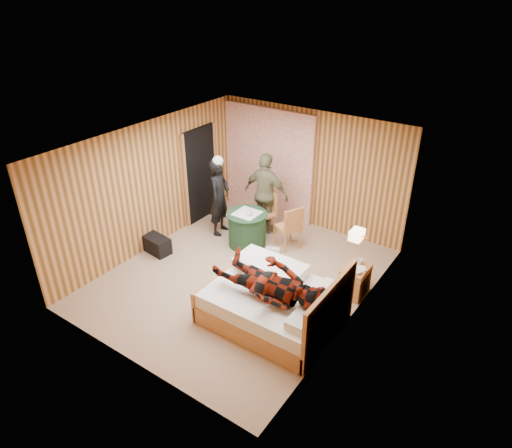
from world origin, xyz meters
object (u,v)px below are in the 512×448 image
Objects in this scene: wall_lamp at (357,235)px; chair_far at (266,209)px; bed at (275,303)px; round_table at (247,229)px; duffel_bag at (156,244)px; chair_near at (291,225)px; nightstand at (355,280)px; man_on_bed at (269,276)px; man_at_table at (266,194)px; woman_standing at (219,197)px.

wall_lamp is 2.82m from chair_far.
wall_lamp is at bearing 52.58° from bed.
round_table is 1.37× the size of duffel_bag.
round_table is 0.86× the size of chair_far.
chair_far is at bearing 87.30° from round_table.
chair_far reaches higher than chair_near.
chair_far is (-1.65, 2.23, 0.23)m from bed.
wall_lamp is 0.48× the size of nightstand.
wall_lamp is 0.15× the size of man_on_bed.
duffel_bag is at bearing 54.40° from man_at_table.
bed is 2.14× the size of chair_far.
duffel_bag is (-2.98, 0.36, -0.14)m from bed.
chair_near is 2.65m from duffel_bag.
chair_far is (-2.40, 0.91, 0.27)m from nightstand.
wall_lamp is 0.44× the size of duffel_bag.
nightstand is 0.31× the size of man_on_bed.
nightstand is at bearing -6.51° from round_table.
round_table is (-2.47, 0.55, -0.94)m from wall_lamp.
round_table is at bearing -38.19° from chair_near.
man_on_bed reaches higher than wall_lamp.
woman_standing is (-0.76, 0.10, 0.45)m from round_table.
man_on_bed is at bearing 122.90° from man_at_table.
round_table is at bearing 88.63° from man_at_table.
chair_near is at bearing 0.83° from chair_far.
nightstand is 2.45m from round_table.
man_at_table is 0.97× the size of man_on_bed.
wall_lamp is at bearing 58.67° from man_on_bed.
round_table is 0.88× the size of chair_near.
chair_far reaches higher than nightstand.
duffel_bag is 0.33× the size of man_on_bed.
chair_near is 0.91m from man_at_table.
wall_lamp is at bearing 17.32° from duffel_bag.
round_table is at bearing -110.68° from woman_standing.
man_on_bed is at bearing -34.37° from chair_far.
nightstand is at bearing 157.31° from man_at_table.
woman_standing reaches higher than wall_lamp.
bed is at bearing -138.32° from woman_standing.
woman_standing is (-3.19, 0.37, 0.54)m from nightstand.
duffel_bag is 1.58m from woman_standing.
chair_far is 0.99m from woman_standing.
chair_far reaches higher than round_table.
chair_far is (-2.44, 1.19, -0.76)m from wall_lamp.
bed is at bearing 96.14° from man_on_bed.
bed reaches higher than round_table.
chair_near reaches higher than nightstand.
round_table is 0.88m from chair_near.
man_on_bed is (-0.73, -1.55, 0.69)m from nightstand.
man_on_bed is (1.70, -1.82, 0.61)m from round_table.
man_on_bed is at bearing -47.01° from round_table.
bed reaches higher than duffel_bag.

